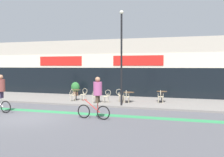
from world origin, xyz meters
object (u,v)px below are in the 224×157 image
at_px(bistro_table_2, 129,95).
at_px(lamp_post, 121,52).
at_px(cafe_chair_3_near, 161,96).
at_px(planter_pot, 75,88).
at_px(bistro_table_1, 98,95).
at_px(bistro_table_3, 162,94).
at_px(bistro_table_0, 76,93).
at_px(cafe_chair_0_side, 84,93).
at_px(cafe_chair_1_side, 107,95).
at_px(cafe_chair_2_near, 127,96).
at_px(cafe_chair_1_near, 95,96).
at_px(cafe_chair_0_near, 72,94).
at_px(cyclist_2, 97,95).
at_px(cafe_chair_2_side, 120,94).
at_px(cyclist_1, 0,91).

height_order(bistro_table_2, lamp_post, lamp_post).
xyz_separation_m(cafe_chair_3_near, planter_pot, (-7.59, 2.32, 0.13)).
bearing_deg(bistro_table_1, bistro_table_3, 19.63).
distance_m(bistro_table_0, bistro_table_3, 6.30).
bearing_deg(lamp_post, planter_pot, 142.11).
bearing_deg(cafe_chair_0_side, bistro_table_3, -161.65).
height_order(cafe_chair_1_side, cafe_chair_2_near, same).
bearing_deg(cafe_chair_1_near, bistro_table_1, 6.59).
height_order(cafe_chair_1_near, cafe_chair_1_side, same).
bearing_deg(cafe_chair_1_side, lamp_post, 146.10).
bearing_deg(bistro_table_0, cafe_chair_1_side, -11.91).
relative_size(cafe_chair_0_near, lamp_post, 0.15).
relative_size(bistro_table_2, cafe_chair_2_near, 0.86).
relative_size(cafe_chair_0_near, cyclist_2, 0.42).
distance_m(cafe_chair_1_side, lamp_post, 3.36).
height_order(cafe_chair_0_near, lamp_post, lamp_post).
height_order(cafe_chair_2_side, cyclist_1, cyclist_1).
relative_size(bistro_table_3, cafe_chair_0_side, 0.84).
bearing_deg(bistro_table_1, cafe_chair_0_side, 158.42).
bearing_deg(bistro_table_3, cafe_chair_1_near, -153.30).
height_order(cafe_chair_1_near, cafe_chair_2_side, same).
bearing_deg(bistro_table_0, bistro_table_1, -15.48).
distance_m(cafe_chair_1_side, cyclist_2, 5.18).
height_order(cafe_chair_2_side, cyclist_2, cyclist_2).
bearing_deg(cyclist_1, cafe_chair_0_near, -112.46).
distance_m(planter_pot, lamp_post, 7.27).
relative_size(cafe_chair_2_near, cafe_chair_2_side, 1.00).
distance_m(bistro_table_1, lamp_post, 3.65).
height_order(cafe_chair_1_near, cafe_chair_3_near, same).
distance_m(bistro_table_1, cafe_chair_2_near, 2.03).
distance_m(bistro_table_1, bistro_table_3, 4.50).
bearing_deg(cafe_chair_1_near, cafe_chair_1_side, -38.02).
bearing_deg(bistro_table_3, cafe_chair_0_side, -170.15).
bearing_deg(cafe_chair_1_side, bistro_table_1, 0.44).
xyz_separation_m(bistro_table_3, cyclist_1, (-8.34, -6.50, 0.61)).
height_order(bistro_table_0, planter_pot, planter_pot).
distance_m(bistro_table_1, cyclist_1, 6.49).
bearing_deg(cafe_chair_0_side, cafe_chair_2_near, -178.89).
xyz_separation_m(bistro_table_2, cafe_chair_0_side, (-3.38, -0.19, 0.01)).
bearing_deg(cafe_chair_1_near, lamp_post, -90.56).
height_order(bistro_table_1, cafe_chair_3_near, cafe_chair_3_near).
relative_size(bistro_table_0, cafe_chair_0_side, 0.86).
relative_size(cafe_chair_1_side, planter_pot, 0.77).
distance_m(bistro_table_0, cafe_chair_1_side, 2.67).
distance_m(bistro_table_2, cafe_chair_0_near, 4.08).
distance_m(bistro_table_3, cyclist_1, 10.59).
bearing_deg(bistro_table_2, lamp_post, -92.75).
xyz_separation_m(cafe_chair_1_side, cafe_chair_3_near, (3.62, 0.89, 0.00)).
bearing_deg(cafe_chair_2_near, cafe_chair_2_side, 40.95).
height_order(bistro_table_2, cafe_chair_1_side, cafe_chair_1_side).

